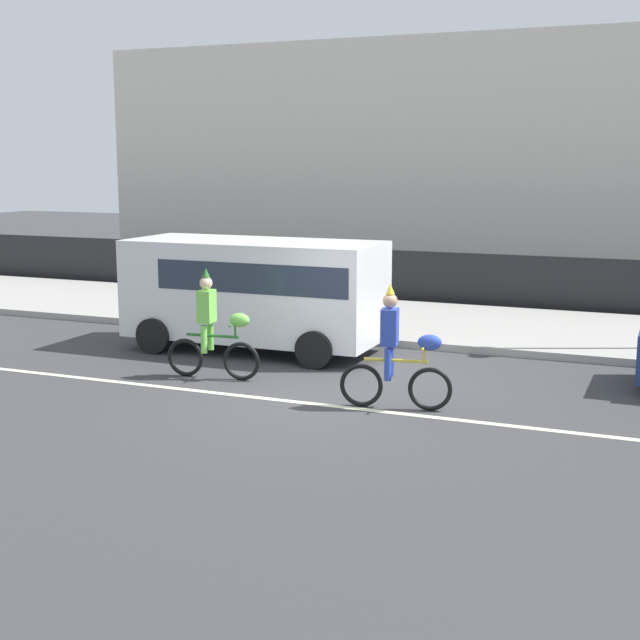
{
  "coord_description": "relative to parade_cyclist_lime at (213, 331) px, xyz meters",
  "views": [
    {
      "loc": [
        5.16,
        -12.8,
        3.74
      ],
      "look_at": [
        -0.6,
        1.2,
        1.0
      ],
      "focal_mm": 50.0,
      "sensor_mm": 36.0,
      "label": 1
    }
  ],
  "objects": [
    {
      "name": "road_centre_line",
      "position": [
        2.24,
        -0.87,
        -0.84
      ],
      "size": [
        36.0,
        0.14,
        0.01
      ],
      "primitive_type": "cube",
      "color": "beige",
      "rests_on": "ground"
    },
    {
      "name": "sidewalk_curb",
      "position": [
        2.24,
        6.13,
        -0.77
      ],
      "size": [
        60.0,
        5.0,
        0.15
      ],
      "primitive_type": "cube",
      "color": "#9E9B93",
      "rests_on": "ground"
    },
    {
      "name": "fence_line",
      "position": [
        2.24,
        9.03,
        -0.14
      ],
      "size": [
        40.0,
        0.08,
        1.4
      ],
      "primitive_type": "cube",
      "color": "black",
      "rests_on": "ground"
    },
    {
      "name": "parade_cyclist_lime",
      "position": [
        0.0,
        0.0,
        0.0
      ],
      "size": [
        1.72,
        0.5,
        1.92
      ],
      "color": "black",
      "rests_on": "ground"
    },
    {
      "name": "ground_plane",
      "position": [
        2.24,
        -0.37,
        -0.84
      ],
      "size": [
        80.0,
        80.0,
        0.0
      ],
      "primitive_type": "plane",
      "color": "#38383A"
    },
    {
      "name": "parked_van_white",
      "position": [
        -0.3,
        2.33,
        0.44
      ],
      "size": [
        5.0,
        2.22,
        2.18
      ],
      "color": "white",
      "rests_on": "ground"
    },
    {
      "name": "building_backdrop",
      "position": [
        2.61,
        17.63,
        2.88
      ],
      "size": [
        28.0,
        8.0,
        7.44
      ],
      "primitive_type": "cube",
      "color": "beige",
      "rests_on": "ground"
    },
    {
      "name": "parade_cyclist_cobalt",
      "position": [
        3.49,
        -0.62,
        0.0
      ],
      "size": [
        1.71,
        0.53,
        1.92
      ],
      "color": "black",
      "rests_on": "ground"
    }
  ]
}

